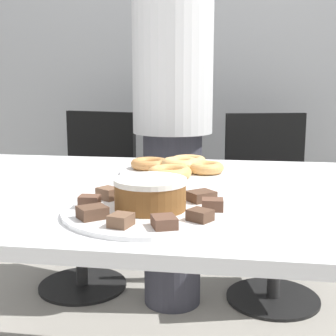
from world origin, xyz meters
TOP-DOWN VIEW (x-y plane):
  - wall_back at (0.00, 1.59)m, footprint 8.00×0.05m
  - table at (0.00, 0.00)m, footprint 1.85×0.99m
  - person_standing at (-0.15, 0.82)m, footprint 0.35×0.35m
  - office_chair_left at (-0.60, 0.97)m, footprint 0.54×0.54m
  - office_chair_right at (0.31, 0.97)m, footprint 0.54×0.54m
  - plate_cake at (-0.04, -0.25)m, footprint 0.38×0.38m
  - plate_donuts at (-0.03, 0.20)m, footprint 0.38×0.38m
  - frosted_cake at (-0.04, -0.25)m, footprint 0.16×0.16m
  - lamington_0 at (0.01, -0.37)m, footprint 0.06×0.06m
  - lamington_1 at (0.07, -0.32)m, footprint 0.06×0.06m
  - lamington_2 at (0.09, -0.24)m, footprint 0.05×0.04m
  - lamington_3 at (0.06, -0.16)m, footprint 0.08×0.08m
  - lamington_4 at (-0.01, -0.12)m, footprint 0.05×0.05m
  - lamington_5 at (-0.09, -0.12)m, footprint 0.06×0.06m
  - lamington_6 at (-0.16, -0.18)m, footprint 0.06×0.06m
  - lamington_7 at (-0.18, -0.26)m, footprint 0.05×0.04m
  - lamington_8 at (-0.15, -0.34)m, footprint 0.07×0.07m
  - lamington_9 at (-0.07, -0.38)m, footprint 0.05×0.05m
  - donut_0 at (-0.03, 0.20)m, footprint 0.12×0.12m
  - donut_1 at (-0.05, 0.09)m, footprint 0.13×0.13m
  - donut_2 at (0.05, 0.18)m, footprint 0.11×0.11m
  - donut_3 at (-0.02, 0.30)m, footprint 0.12×0.12m
  - donut_4 at (-0.13, 0.23)m, footprint 0.12×0.12m

SIDE VIEW (x-z plane):
  - office_chair_left at x=-0.60m, z-range -0.03..0.84m
  - office_chair_right at x=0.31m, z-range -0.03..0.84m
  - table at x=0.00m, z-range 0.30..1.03m
  - plate_cake at x=-0.04m, z-range 0.74..0.75m
  - plate_donuts at x=-0.03m, z-range 0.74..0.75m
  - lamington_0 at x=0.01m, z-range 0.75..0.77m
  - lamington_5 at x=-0.09m, z-range 0.75..0.77m
  - lamington_1 at x=0.07m, z-range 0.75..0.77m
  - lamington_4 at x=-0.01m, z-range 0.75..0.77m
  - lamington_3 at x=0.06m, z-range 0.75..0.77m
  - lamington_9 at x=-0.07m, z-range 0.75..0.77m
  - lamington_8 at x=-0.15m, z-range 0.75..0.77m
  - lamington_2 at x=0.09m, z-range 0.75..0.77m
  - lamington_7 at x=-0.18m, z-range 0.75..0.77m
  - lamington_6 at x=-0.16m, z-range 0.75..0.77m
  - donut_4 at x=-0.13m, z-range 0.75..0.78m
  - donut_3 at x=-0.02m, z-range 0.75..0.78m
  - donut_1 at x=-0.05m, z-range 0.75..0.78m
  - donut_2 at x=0.05m, z-range 0.75..0.78m
  - donut_0 at x=-0.03m, z-range 0.75..0.79m
  - frosted_cake at x=-0.04m, z-range 0.75..0.82m
  - person_standing at x=-0.15m, z-range 0.04..1.65m
  - wall_back at x=0.00m, z-range 0.00..2.60m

